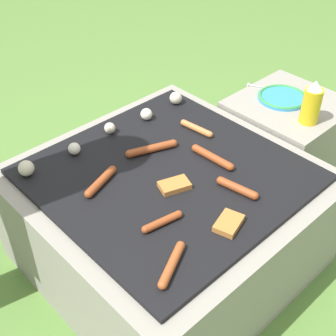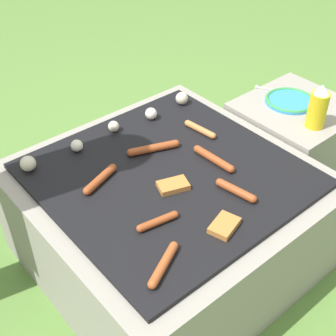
# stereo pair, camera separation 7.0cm
# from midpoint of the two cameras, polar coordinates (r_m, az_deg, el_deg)

# --- Properties ---
(ground_plane) EXTENTS (14.00, 14.00, 0.00)m
(ground_plane) POSITION_cam_midpoint_polar(r_m,az_deg,el_deg) (1.97, -1.04, -10.76)
(ground_plane) COLOR #567F38
(grill) EXTENTS (0.96, 0.96, 0.45)m
(grill) POSITION_cam_midpoint_polar(r_m,az_deg,el_deg) (1.81, -1.12, -6.15)
(grill) COLOR gray
(grill) RESTS_ON ground_plane
(side_ledge) EXTENTS (0.46, 0.45, 0.45)m
(side_ledge) POSITION_cam_midpoint_polar(r_m,az_deg,el_deg) (2.23, 12.99, 2.76)
(side_ledge) COLOR gray
(side_ledge) RESTS_ON ground_plane
(sausage_back_center) EXTENTS (0.05, 0.16, 0.03)m
(sausage_back_center) POSITION_cam_midpoint_polar(r_m,az_deg,el_deg) (1.58, 7.19, -2.46)
(sausage_back_center) COLOR #93421E
(sausage_back_center) RESTS_ON grill
(sausage_mid_left) EXTENTS (0.04, 0.19, 0.03)m
(sausage_mid_left) POSITION_cam_midpoint_polar(r_m,az_deg,el_deg) (1.71, 4.27, 1.29)
(sausage_mid_left) COLOR #93421E
(sausage_mid_left) RESTS_ON grill
(sausage_front_center) EXTENTS (0.04, 0.16, 0.02)m
(sausage_front_center) POSITION_cam_midpoint_polar(r_m,az_deg,el_deg) (1.86, 2.41, 4.83)
(sausage_front_center) COLOR #C6753D
(sausage_front_center) RESTS_ON grill
(sausage_mid_right) EXTENTS (0.14, 0.05, 0.02)m
(sausage_mid_right) POSITION_cam_midpoint_polar(r_m,az_deg,el_deg) (1.46, -2.10, -6.59)
(sausage_mid_right) COLOR #93421E
(sausage_mid_right) RESTS_ON grill
(sausage_front_right) EXTENTS (0.17, 0.08, 0.03)m
(sausage_front_right) POSITION_cam_midpoint_polar(r_m,az_deg,el_deg) (1.62, -9.43, -1.64)
(sausage_front_right) COLOR #93421E
(sausage_front_right) RESTS_ON grill
(sausage_back_left) EXTENTS (0.19, 0.09, 0.03)m
(sausage_back_left) POSITION_cam_midpoint_polar(r_m,az_deg,el_deg) (1.75, -3.15, 2.37)
(sausage_back_left) COLOR #93421E
(sausage_back_left) RESTS_ON grill
(sausage_back_right) EXTENTS (0.16, 0.09, 0.03)m
(sausage_back_right) POSITION_cam_midpoint_polar(r_m,az_deg,el_deg) (1.34, -1.06, -11.71)
(sausage_back_right) COLOR #A34C23
(sausage_back_right) RESTS_ON grill
(bread_slice_left) EXTENTS (0.11, 0.09, 0.02)m
(bread_slice_left) POSITION_cam_midpoint_polar(r_m,az_deg,el_deg) (1.46, 6.04, -6.74)
(bread_slice_left) COLOR #B27033
(bread_slice_left) RESTS_ON grill
(bread_slice_center) EXTENTS (0.12, 0.09, 0.02)m
(bread_slice_center) POSITION_cam_midpoint_polar(r_m,az_deg,el_deg) (1.59, -0.48, -2.14)
(bread_slice_center) COLOR #B27033
(bread_slice_center) RESTS_ON grill
(mushroom_row) EXTENTS (0.77, 0.07, 0.06)m
(mushroom_row) POSITION_cam_midpoint_polar(r_m,az_deg,el_deg) (1.84, -8.34, 4.55)
(mushroom_row) COLOR beige
(mushroom_row) RESTS_ON grill
(plate_colorful) EXTENTS (0.22, 0.22, 0.02)m
(plate_colorful) POSITION_cam_midpoint_polar(r_m,az_deg,el_deg) (2.13, 12.87, 8.40)
(plate_colorful) COLOR #338CCC
(plate_colorful) RESTS_ON side_ledge
(condiment_bottle) EXTENTS (0.08, 0.08, 0.19)m
(condiment_bottle) POSITION_cam_midpoint_polar(r_m,az_deg,el_deg) (1.95, 16.13, 7.59)
(condiment_bottle) COLOR gold
(condiment_bottle) RESTS_ON side_ledge
(fork_utensil) EXTENTS (0.09, 0.15, 0.01)m
(fork_utensil) POSITION_cam_midpoint_polar(r_m,az_deg,el_deg) (2.20, 10.55, 9.66)
(fork_utensil) COLOR silver
(fork_utensil) RESTS_ON side_ledge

